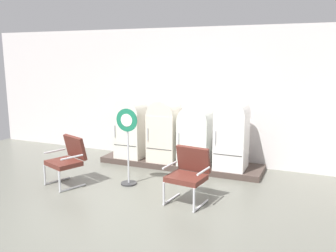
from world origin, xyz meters
TOP-DOWN VIEW (x-y plane):
  - ground at (0.00, 0.00)m, footprint 12.00×10.00m
  - back_wall at (0.00, 3.66)m, footprint 11.76×0.12m
  - display_plinth at (0.00, 3.02)m, footprint 3.79×0.95m
  - refrigerator_0 at (-1.22, 2.89)m, footprint 0.65×0.62m
  - refrigerator_1 at (-0.35, 2.91)m, footprint 0.66×0.66m
  - refrigerator_2 at (0.41, 2.92)m, footprint 0.69×0.69m
  - refrigerator_3 at (1.22, 2.92)m, footprint 0.66×0.68m
  - armchair_left at (-1.63, 1.02)m, footprint 0.82×0.82m
  - armchair_right at (0.88, 1.12)m, footprint 0.75×0.72m
  - sign_stand at (-0.52, 1.48)m, footprint 0.45×0.32m

SIDE VIEW (x-z plane):
  - ground at x=0.00m, z-range -0.05..0.00m
  - display_plinth at x=0.00m, z-range 0.00..0.13m
  - armchair_left at x=-1.63m, z-range 0.06..1.03m
  - armchair_right at x=0.88m, z-range 0.06..1.03m
  - sign_stand at x=-0.52m, z-range -0.01..1.53m
  - refrigerator_2 at x=0.41m, z-range 0.16..1.52m
  - refrigerator_0 at x=-1.22m, z-range 0.17..1.59m
  - refrigerator_1 at x=-0.35m, z-range 0.17..1.59m
  - refrigerator_3 at x=1.22m, z-range 0.17..1.70m
  - back_wall at x=0.00m, z-range 0.01..3.22m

